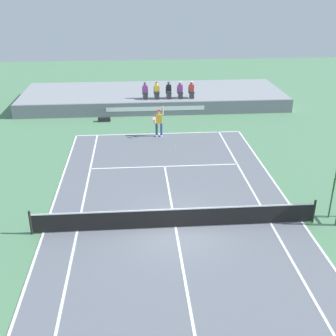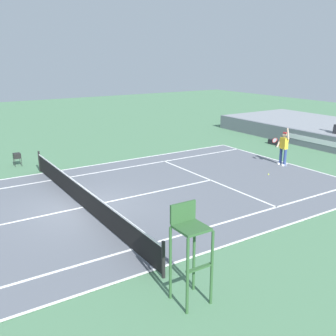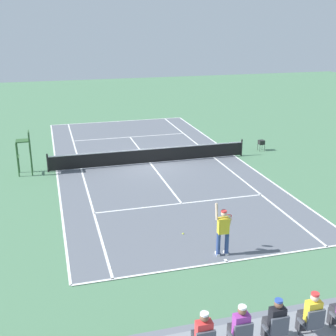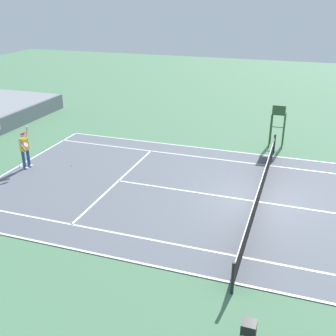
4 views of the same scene
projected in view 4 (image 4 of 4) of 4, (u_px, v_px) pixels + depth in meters
The scene contains 7 objects.
ground_plane at pixel (259, 202), 17.09m from camera, with size 80.00×80.00×0.00m, color #4C7A56.
court at pixel (259, 202), 17.08m from camera, with size 11.08×23.88×0.03m.
net at pixel (260, 191), 16.88m from camera, with size 11.98×0.10×1.07m.
tennis_player at pixel (25, 149), 20.07m from camera, with size 0.79×0.62×2.08m.
tennis_ball at pixel (72, 166), 20.63m from camera, with size 0.07×0.07×0.07m, color #D1E533.
umpire_chair at pixel (278, 120), 22.65m from camera, with size 0.77×0.77×2.44m.
ball_hopper at pixel (249, 327), 9.96m from camera, with size 0.36×0.36×0.70m.
Camera 4 is at (-15.56, -1.35, 8.01)m, focal length 44.06 mm.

